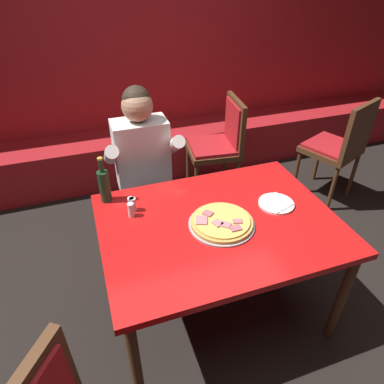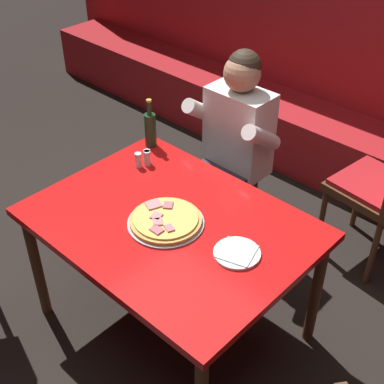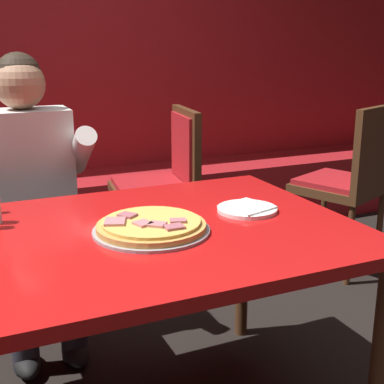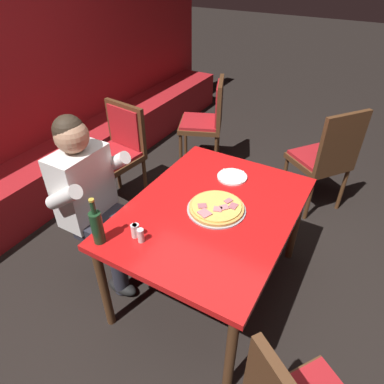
{
  "view_description": "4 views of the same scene",
  "coord_description": "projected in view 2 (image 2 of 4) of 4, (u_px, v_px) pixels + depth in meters",
  "views": [
    {
      "loc": [
        -0.62,
        -1.34,
        1.96
      ],
      "look_at": [
        -0.12,
        0.11,
        0.9
      ],
      "focal_mm": 32.0,
      "sensor_mm": 36.0,
      "label": 1
    },
    {
      "loc": [
        1.42,
        -1.36,
        2.36
      ],
      "look_at": [
        0.11,
        0.03,
        0.95
      ],
      "focal_mm": 50.0,
      "sensor_mm": 36.0,
      "label": 2
    },
    {
      "loc": [
        -0.53,
        -1.51,
        1.31
      ],
      "look_at": [
        0.17,
        0.05,
        0.83
      ],
      "focal_mm": 50.0,
      "sensor_mm": 36.0,
      "label": 3
    },
    {
      "loc": [
        -1.5,
        -0.72,
        2.08
      ],
      "look_at": [
        -0.15,
        0.06,
        0.94
      ],
      "focal_mm": 32.0,
      "sensor_mm": 36.0,
      "label": 4
    }
  ],
  "objects": [
    {
      "name": "beer_bottle",
      "position": [
        150.0,
        129.0,
        3.02
      ],
      "size": [
        0.07,
        0.07,
        0.29
      ],
      "color": "#19381E",
      "rests_on": "main_dining_table"
    },
    {
      "name": "shaker_black_pepper",
      "position": [
        138.0,
        161.0,
        2.89
      ],
      "size": [
        0.04,
        0.04,
        0.09
      ],
      "color": "silver",
      "rests_on": "main_dining_table"
    },
    {
      "name": "pizza",
      "position": [
        166.0,
        221.0,
        2.51
      ],
      "size": [
        0.37,
        0.37,
        0.05
      ],
      "color": "#9E9EA3",
      "rests_on": "main_dining_table"
    },
    {
      "name": "plate_white_paper",
      "position": [
        237.0,
        253.0,
        2.35
      ],
      "size": [
        0.21,
        0.21,
        0.02
      ],
      "color": "white",
      "rests_on": "main_dining_table"
    },
    {
      "name": "shaker_red_pepper_flakes",
      "position": [
        147.0,
        158.0,
        2.91
      ],
      "size": [
        0.04,
        0.04,
        0.09
      ],
      "color": "silver",
      "rests_on": "main_dining_table"
    },
    {
      "name": "diner_seated_blue_shirt",
      "position": [
        229.0,
        147.0,
        3.14
      ],
      "size": [
        0.53,
        0.53,
        1.27
      ],
      "color": "black",
      "rests_on": "ground_plane"
    },
    {
      "name": "shaker_oregano",
      "position": [
        147.0,
        159.0,
        2.9
      ],
      "size": [
        0.04,
        0.04,
        0.09
      ],
      "color": "silver",
      "rests_on": "main_dining_table"
    },
    {
      "name": "main_dining_table",
      "position": [
        171.0,
        232.0,
        2.58
      ],
      "size": [
        1.31,
        0.98,
        0.74
      ],
      "color": "#4C2D19",
      "rests_on": "ground_plane"
    },
    {
      "name": "booth_bench",
      "position": [
        351.0,
        157.0,
        3.93
      ],
      "size": [
        6.46,
        0.48,
        0.46
      ],
      "primitive_type": "cube",
      "color": "#A3191E",
      "rests_on": "ground_plane"
    },
    {
      "name": "ground_plane",
      "position": [
        174.0,
        323.0,
        2.98
      ],
      "size": [
        24.0,
        24.0,
        0.0
      ],
      "primitive_type": "plane",
      "color": "black"
    }
  ]
}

